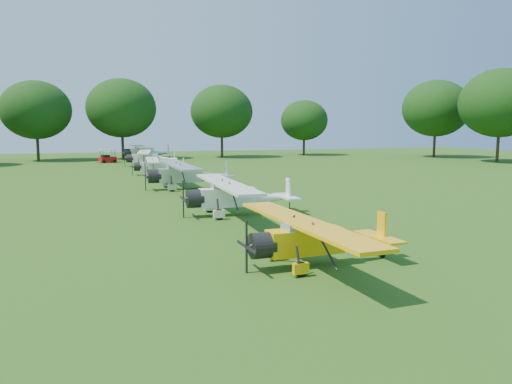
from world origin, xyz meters
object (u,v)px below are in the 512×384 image
aircraft_2 (316,236)px  aircraft_6 (149,157)px  aircraft_4 (186,173)px  aircraft_5 (158,165)px  aircraft_3 (236,194)px  aircraft_7 (145,151)px  golf_cart (107,158)px

aircraft_2 → aircraft_6: aircraft_6 is taller
aircraft_4 → aircraft_5: size_ratio=1.25×
aircraft_2 → aircraft_3: size_ratio=0.89×
aircraft_3 → aircraft_4: size_ratio=0.93×
aircraft_3 → aircraft_4: aircraft_4 is taller
aircraft_7 → golf_cart: bearing=-146.5°
aircraft_4 → aircraft_5: bearing=92.2°
golf_cart → aircraft_7: bearing=17.4°
aircraft_3 → aircraft_6: aircraft_6 is taller
aircraft_2 → aircraft_3: bearing=86.5°
aircraft_5 → aircraft_7: size_ratio=0.77×
aircraft_2 → aircraft_4: (-0.33, 24.64, 0.24)m
aircraft_4 → aircraft_6: (-0.23, 25.44, -0.10)m
aircraft_4 → aircraft_6: aircraft_4 is taller
aircraft_2 → aircraft_5: (-1.01, 37.97, -0.04)m
aircraft_6 → aircraft_7: size_ratio=0.90×
aircraft_3 → aircraft_5: bearing=93.8°
aircraft_6 → aircraft_4: bearing=-81.8°
aircraft_2 → aircraft_5: aircraft_2 is taller
aircraft_5 → aircraft_7: aircraft_7 is taller
golf_cart → aircraft_6: bearing=-80.6°
aircraft_5 → aircraft_6: size_ratio=0.85×
aircraft_2 → aircraft_6: size_ratio=0.88×
aircraft_4 → golf_cart: 34.82m
aircraft_2 → aircraft_4: 24.65m
aircraft_2 → aircraft_5: size_ratio=1.03×
aircraft_2 → aircraft_7: aircraft_7 is taller
aircraft_3 → golf_cart: aircraft_3 is taller
aircraft_4 → golf_cart: aircraft_4 is taller
aircraft_4 → aircraft_7: 38.90m
aircraft_2 → golf_cart: bearing=92.7°
aircraft_6 → aircraft_7: (0.91, 13.46, 0.14)m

